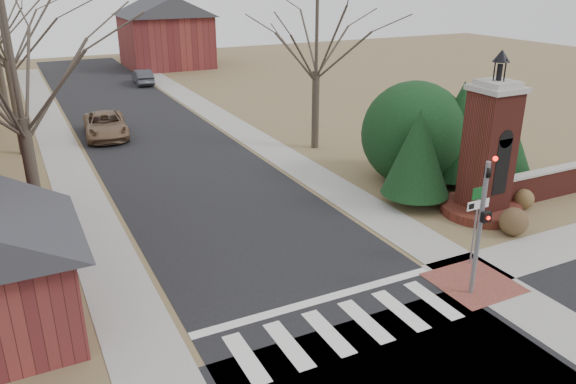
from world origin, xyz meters
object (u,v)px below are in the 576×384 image
distant_car (143,77)px  brick_gate_monument (487,162)px  sign_post (477,210)px  pickup_truck (106,125)px  traffic_signal_pole (482,215)px

distant_car → brick_gate_monument: bearing=103.3°
sign_post → brick_gate_monument: bearing=41.4°
pickup_truck → distant_car: bearing=75.3°
brick_gate_monument → distant_car: size_ratio=1.64×
brick_gate_monument → pickup_truck: size_ratio=1.27×
brick_gate_monument → pickup_truck: (-11.44, 18.39, -1.46)m
sign_post → brick_gate_monument: size_ratio=0.42×
brick_gate_monument → distant_car: brick_gate_monument is taller
traffic_signal_pole → pickup_truck: (-6.74, 22.81, -1.88)m
brick_gate_monument → pickup_truck: 21.71m
traffic_signal_pole → brick_gate_monument: bearing=43.2°
traffic_signal_pole → sign_post: size_ratio=1.64×
pickup_truck → distant_car: 16.75m
traffic_signal_pole → pickup_truck: bearing=106.5°
sign_post → distant_car: sign_post is taller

